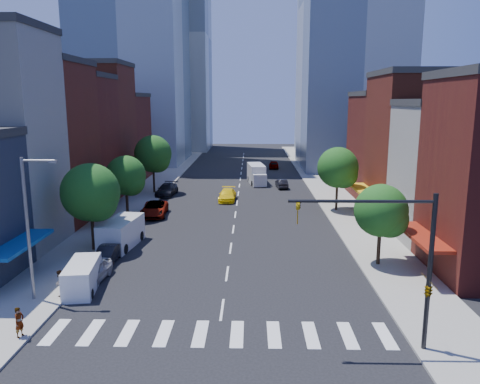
# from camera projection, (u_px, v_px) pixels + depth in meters

# --- Properties ---
(ground) EXTENTS (220.00, 220.00, 0.00)m
(ground) POSITION_uv_depth(u_px,v_px,m) (222.00, 310.00, 28.36)
(ground) COLOR black
(ground) RESTS_ON ground
(sidewalk_left) EXTENTS (5.00, 120.00, 0.15)m
(sidewalk_left) POSITION_uv_depth(u_px,v_px,m) (153.00, 187.00, 67.88)
(sidewalk_left) COLOR gray
(sidewalk_left) RESTS_ON ground
(sidewalk_right) EXTENTS (5.00, 120.00, 0.15)m
(sidewalk_right) POSITION_uv_depth(u_px,v_px,m) (326.00, 188.00, 67.29)
(sidewalk_right) COLOR gray
(sidewalk_right) RESTS_ON ground
(crosswalk) EXTENTS (19.00, 3.00, 0.01)m
(crosswalk) POSITION_uv_depth(u_px,v_px,m) (219.00, 334.00, 25.42)
(crosswalk) COLOR silver
(crosswalk) RESTS_ON ground
(bldg_left_2) EXTENTS (12.00, 9.00, 16.00)m
(bldg_left_2) POSITION_uv_depth(u_px,v_px,m) (27.00, 145.00, 47.42)
(bldg_left_2) COLOR #5B2215
(bldg_left_2) RESTS_ON ground
(bldg_left_3) EXTENTS (12.00, 8.00, 15.00)m
(bldg_left_3) POSITION_uv_depth(u_px,v_px,m) (61.00, 143.00, 55.85)
(bldg_left_3) COLOR #591916
(bldg_left_3) RESTS_ON ground
(bldg_left_4) EXTENTS (12.00, 9.00, 17.00)m
(bldg_left_4) POSITION_uv_depth(u_px,v_px,m) (85.00, 130.00, 64.00)
(bldg_left_4) COLOR #5B2215
(bldg_left_4) RESTS_ON ground
(bldg_left_5) EXTENTS (12.00, 10.00, 13.00)m
(bldg_left_5) POSITION_uv_depth(u_px,v_px,m) (107.00, 139.00, 73.70)
(bldg_left_5) COLOR #591916
(bldg_left_5) RESTS_ON ground
(bldg_right_1) EXTENTS (12.00, 8.00, 12.00)m
(bldg_right_1) POSITION_uv_depth(u_px,v_px,m) (468.00, 175.00, 41.43)
(bldg_right_1) COLOR beige
(bldg_right_1) RESTS_ON ground
(bldg_right_2) EXTENTS (12.00, 10.00, 15.00)m
(bldg_right_2) POSITION_uv_depth(u_px,v_px,m) (431.00, 148.00, 49.97)
(bldg_right_2) COLOR #5B2215
(bldg_right_2) RESTS_ON ground
(bldg_right_3) EXTENTS (12.00, 10.00, 13.00)m
(bldg_right_3) POSITION_uv_depth(u_px,v_px,m) (401.00, 148.00, 59.97)
(bldg_right_3) COLOR #591916
(bldg_right_3) RESTS_ON ground
(tower_ne) EXTENTS (18.00, 20.00, 60.00)m
(tower_ne) POSITION_uv_depth(u_px,v_px,m) (355.00, 0.00, 82.93)
(tower_ne) COLOR #9EA5AD
(tower_ne) RESTS_ON ground
(tower_far_w) EXTENTS (18.00, 18.00, 56.00)m
(tower_far_w) POSITION_uv_depth(u_px,v_px,m) (173.00, 37.00, 116.57)
(tower_far_w) COLOR #9EA5AD
(tower_far_w) RESTS_ON ground
(traffic_signal) EXTENTS (7.24, 2.24, 8.00)m
(traffic_signal) POSITION_uv_depth(u_px,v_px,m) (418.00, 273.00, 22.91)
(traffic_signal) COLOR black
(traffic_signal) RESTS_ON sidewalk_right
(streetlight) EXTENTS (2.25, 0.25, 9.00)m
(streetlight) POSITION_uv_depth(u_px,v_px,m) (30.00, 220.00, 28.60)
(streetlight) COLOR slate
(streetlight) RESTS_ON sidewalk_left
(tree_left_near) EXTENTS (4.80, 4.80, 7.30)m
(tree_left_near) POSITION_uv_depth(u_px,v_px,m) (92.00, 195.00, 38.40)
(tree_left_near) COLOR black
(tree_left_near) RESTS_ON sidewalk_left
(tree_left_mid) EXTENTS (4.20, 4.20, 6.65)m
(tree_left_mid) POSITION_uv_depth(u_px,v_px,m) (127.00, 177.00, 49.26)
(tree_left_mid) COLOR black
(tree_left_mid) RESTS_ON sidewalk_left
(tree_left_far) EXTENTS (5.00, 5.00, 7.75)m
(tree_left_far) POSITION_uv_depth(u_px,v_px,m) (154.00, 155.00, 62.86)
(tree_left_far) COLOR black
(tree_left_far) RESTS_ON sidewalk_left
(tree_right_near) EXTENTS (4.00, 4.00, 6.20)m
(tree_right_near) POSITION_uv_depth(u_px,v_px,m) (383.00, 213.00, 35.06)
(tree_right_near) COLOR black
(tree_right_near) RESTS_ON sidewalk_right
(tree_right_far) EXTENTS (4.60, 4.60, 7.20)m
(tree_right_far) POSITION_uv_depth(u_px,v_px,m) (339.00, 169.00, 52.58)
(tree_right_far) COLOR black
(tree_right_far) RESTS_ON sidewalk_right
(parked_car_front) EXTENTS (2.01, 4.39, 1.46)m
(parked_car_front) POSITION_uv_depth(u_px,v_px,m) (92.00, 271.00, 32.65)
(parked_car_front) COLOR #AEADB2
(parked_car_front) RESTS_ON ground
(parked_car_second) EXTENTS (1.51, 3.98, 1.30)m
(parked_car_second) POSITION_uv_depth(u_px,v_px,m) (107.00, 254.00, 36.52)
(parked_car_second) COLOR black
(parked_car_second) RESTS_ON ground
(parked_car_third) EXTENTS (2.99, 5.80, 1.56)m
(parked_car_third) POSITION_uv_depth(u_px,v_px,m) (155.00, 209.00, 51.26)
(parked_car_third) COLOR #999999
(parked_car_third) RESTS_ON ground
(parked_car_rear) EXTENTS (2.65, 5.50, 1.55)m
(parked_car_rear) POSITION_uv_depth(u_px,v_px,m) (167.00, 190.00, 62.32)
(parked_car_rear) COLOR black
(parked_car_rear) RESTS_ON ground
(cargo_van_near) EXTENTS (2.40, 4.69, 1.91)m
(cargo_van_near) POSITION_uv_depth(u_px,v_px,m) (82.00, 277.00, 31.03)
(cargo_van_near) COLOR silver
(cargo_van_near) RESTS_ON ground
(cargo_van_far) EXTENTS (2.90, 5.89, 2.42)m
(cargo_van_far) POSITION_uv_depth(u_px,v_px,m) (121.00, 233.00, 40.33)
(cargo_van_far) COLOR silver
(cargo_van_far) RESTS_ON ground
(taxi) EXTENTS (2.19, 5.10, 1.46)m
(taxi) POSITION_uv_depth(u_px,v_px,m) (227.00, 195.00, 59.02)
(taxi) COLOR yellow
(taxi) RESTS_ON ground
(traffic_car_oncoming) EXTENTS (1.74, 4.04, 1.29)m
(traffic_car_oncoming) POSITION_uv_depth(u_px,v_px,m) (282.00, 184.00, 67.53)
(traffic_car_oncoming) COLOR black
(traffic_car_oncoming) RESTS_ON ground
(traffic_car_far) EXTENTS (1.85, 4.37, 1.47)m
(traffic_car_far) POSITION_uv_depth(u_px,v_px,m) (274.00, 165.00, 86.83)
(traffic_car_far) COLOR #999999
(traffic_car_far) RESTS_ON ground
(box_truck) EXTENTS (2.97, 7.31, 2.86)m
(box_truck) POSITION_uv_depth(u_px,v_px,m) (257.00, 175.00, 71.23)
(box_truck) COLOR silver
(box_truck) RESTS_ON ground
(pedestrian_near) EXTENTS (0.54, 0.68, 1.64)m
(pedestrian_near) POSITION_uv_depth(u_px,v_px,m) (19.00, 322.00, 24.69)
(pedestrian_near) COLOR #999999
(pedestrian_near) RESTS_ON sidewalk_left
(pedestrian_far) EXTENTS (0.71, 0.87, 1.68)m
(pedestrian_far) POSITION_uv_depth(u_px,v_px,m) (60.00, 283.00, 29.90)
(pedestrian_far) COLOR #999999
(pedestrian_far) RESTS_ON sidewalk_left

